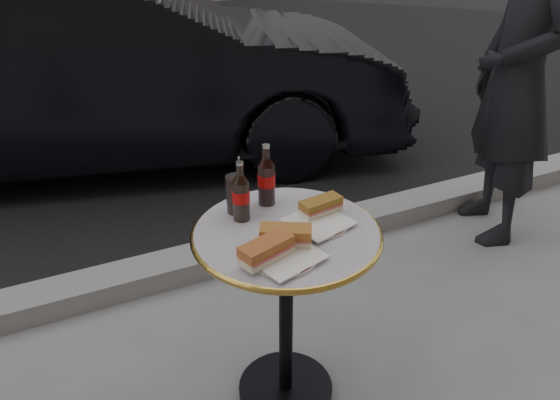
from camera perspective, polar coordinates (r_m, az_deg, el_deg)
name	(u,v)px	position (r m, az deg, el deg)	size (l,w,h in m)	color
ground	(286,391)	(2.24, 0.58, -19.29)	(80.00, 80.00, 0.00)	gray
asphalt_road	(90,71)	(6.59, -19.21, 12.60)	(40.00, 8.00, 0.00)	black
curb	(209,259)	(2.84, -7.39, -6.15)	(40.00, 0.20, 0.12)	gray
bistro_table	(286,318)	(1.98, 0.63, -12.20)	(0.62, 0.62, 0.73)	#BAB2C4
plate_left	(283,257)	(1.63, 0.32, -5.94)	(0.21, 0.21, 0.01)	silver
plate_right	(319,223)	(1.80, 4.06, -2.44)	(0.19, 0.19, 0.01)	silver
sandwich_left_a	(266,251)	(1.60, -1.44, -5.34)	(0.17, 0.08, 0.06)	#AF5C2C
sandwich_left_b	(286,236)	(1.67, 0.61, -3.79)	(0.16, 0.07, 0.05)	#AC682B
sandwich_right	(321,207)	(1.83, 4.28, -0.70)	(0.14, 0.07, 0.05)	olive
cola_bottle_left	(241,191)	(1.78, -4.13, 0.94)	(0.06, 0.06, 0.21)	black
cola_bottle_right	(266,175)	(1.87, -1.44, 2.66)	(0.06, 0.06, 0.22)	black
cola_glass	(236,194)	(1.84, -4.66, 0.62)	(0.07, 0.07, 0.13)	black
parked_car	(110,69)	(4.01, -17.37, 12.93)	(4.00, 1.39, 1.31)	black
pedestrian	(518,79)	(3.06, 23.60, 11.53)	(0.64, 0.42, 1.76)	black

